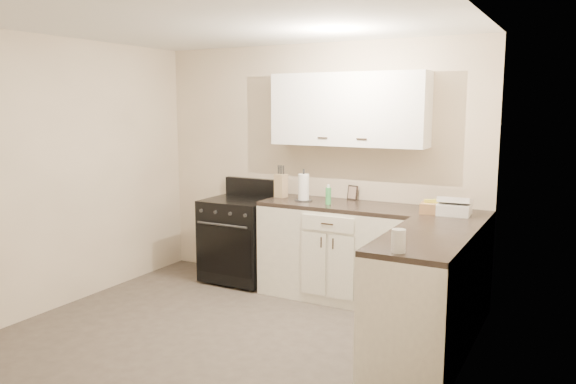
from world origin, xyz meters
The scene contains 20 objects.
floor centered at (0.00, 0.00, 0.00)m, with size 3.60×3.60×0.00m, color #473F38.
ceiling centered at (0.00, 0.00, 2.50)m, with size 3.60×3.60×0.00m, color white.
wall_back centered at (0.00, 1.80, 1.25)m, with size 3.60×3.60×0.00m, color beige.
wall_right centered at (1.80, 0.00, 1.25)m, with size 3.60×3.60×0.00m, color beige.
wall_left centered at (-1.80, 0.00, 1.25)m, with size 3.60×3.60×0.00m, color beige.
base_cabinets_back centered at (0.43, 1.50, 0.45)m, with size 1.55×0.60×0.90m, color silver.
base_cabinets_right centered at (1.50, 0.85, 0.45)m, with size 0.60×1.90×0.90m, color silver.
countertop_back centered at (0.43, 1.50, 0.92)m, with size 1.55×0.60×0.04m, color black.
countertop_right centered at (1.50, 0.85, 0.92)m, with size 0.60×1.90×0.04m, color black.
upper_cabinets centered at (0.43, 1.65, 1.84)m, with size 1.55×0.30×0.70m, color white.
stove centered at (-0.73, 1.48, 0.46)m, with size 0.71×0.61×0.86m, color black.
knife_block centered at (-0.27, 1.56, 1.06)m, with size 0.11×0.10×0.24m, color tan.
paper_towel centered at (0.03, 1.47, 1.07)m, with size 0.11×0.11×0.27m, color white.
soap_bottle centered at (0.33, 1.41, 1.02)m, with size 0.05×0.05×0.16m, color green.
picture_frame centered at (0.44, 1.76, 1.01)m, with size 0.12×0.02×0.15m, color black.
wicker_basket centered at (1.36, 1.44, 0.99)m, with size 0.27×0.18×0.09m, color #A8794F.
countertop_grill centered at (1.51, 1.45, 0.99)m, with size 0.27×0.25×0.10m, color white.
glass_jar centered at (1.46, 0.00, 1.02)m, with size 0.09×0.09×0.15m, color silver.
oven_mitt_near centered at (1.18, 0.26, 0.43)m, with size 0.02×0.17×0.29m, color black.
oven_mitt_far centered at (1.18, 0.58, 0.44)m, with size 0.02×0.14×0.25m, color black.
Camera 1 is at (2.49, -3.45, 1.89)m, focal length 35.00 mm.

